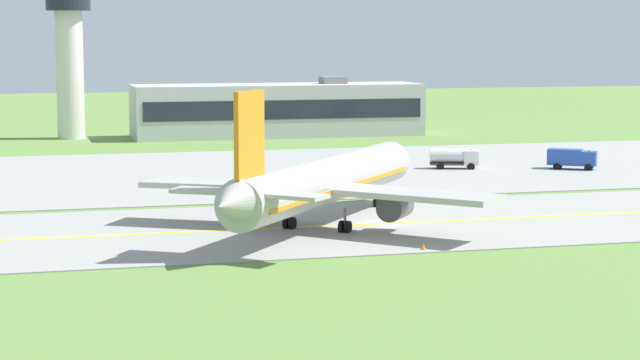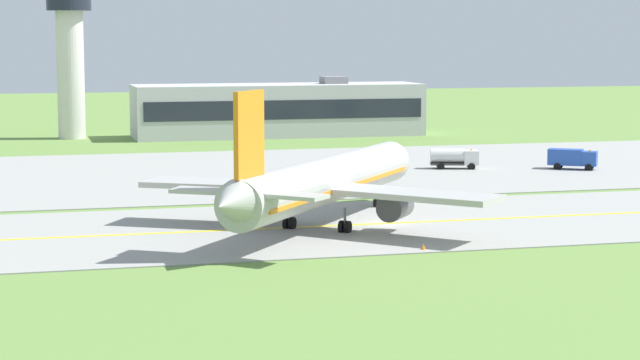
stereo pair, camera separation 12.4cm
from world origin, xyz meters
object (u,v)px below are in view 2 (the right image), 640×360
Objects in this scene: service_truck_catering at (454,157)px; control_tower at (70,43)px; airplane_lead at (324,182)px; service_truck_baggage at (572,158)px.

service_truck_catering is 0.25× the size of control_tower.
airplane_lead is 1.30× the size of control_tower.
control_tower is at bearing 127.86° from service_truck_catering.
control_tower is (-58.55, 61.47, 14.03)m from service_truck_baggage.
control_tower is (-16.88, 96.61, 11.43)m from airplane_lead.
airplane_lead is 54.56m from service_truck_baggage.
service_truck_baggage is at bearing -16.90° from service_truck_catering.
service_truck_baggage is at bearing -46.40° from control_tower.
service_truck_catering is at bearing -52.14° from control_tower.
control_tower reaches higher than service_truck_catering.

